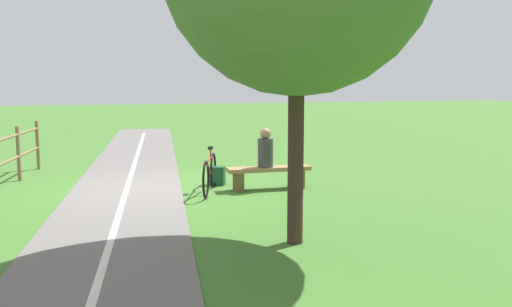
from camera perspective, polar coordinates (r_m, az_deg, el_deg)
name	(u,v)px	position (r m, az deg, el deg)	size (l,w,h in m)	color
ground_plane	(154,189)	(11.26, -10.69, -3.71)	(80.00, 80.00, 0.00)	#3D6B28
paved_path	(107,252)	(7.34, -15.32, -9.97)	(2.19, 36.00, 0.02)	#66605E
path_centre_line	(107,252)	(7.34, -15.32, -9.90)	(0.10, 32.00, 0.00)	silver
bench	(269,174)	(11.05, 1.37, -2.13)	(1.71, 0.37, 0.46)	#937047
person_seated	(265,150)	(10.95, 1.00, 0.41)	(0.31, 0.31, 0.79)	#38383D
bicycle	(210,174)	(10.74, -4.88, -2.11)	(0.61, 1.73, 0.89)	black
backpack	(217,176)	(11.52, -4.13, -2.35)	(0.40, 0.36, 0.40)	#1E4C2D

